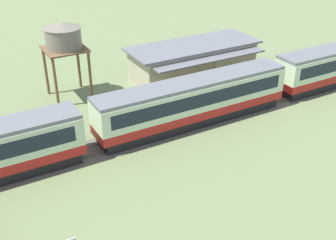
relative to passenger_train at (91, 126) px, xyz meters
name	(u,v)px	position (x,y,z in m)	size (l,w,h in m)	color
ground_plane	(263,102)	(18.06, 0.12, -2.33)	(600.00, 600.00, 0.00)	#707F51
passenger_train	(91,126)	(0.00, 0.00, 0.00)	(78.01, 3.01, 4.19)	#AD1E19
railway_track	(99,149)	(0.55, 0.00, -2.32)	(137.42, 3.60, 0.04)	#665B51
station_building	(193,61)	(15.38, 9.05, -0.37)	(14.74, 7.07, 3.85)	#BCB293
water_tower	(63,38)	(1.67, 10.95, 3.84)	(3.96, 3.96, 7.69)	brown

